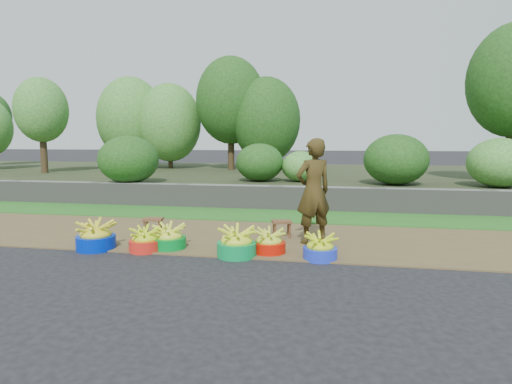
% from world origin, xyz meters
% --- Properties ---
extents(ground_plane, '(120.00, 120.00, 0.00)m').
position_xyz_m(ground_plane, '(0.00, 0.00, 0.00)').
color(ground_plane, black).
rests_on(ground_plane, ground).
extents(dirt_shoulder, '(80.00, 2.50, 0.02)m').
position_xyz_m(dirt_shoulder, '(0.00, 1.25, 0.01)').
color(dirt_shoulder, brown).
rests_on(dirt_shoulder, ground).
extents(grass_verge, '(80.00, 1.50, 0.04)m').
position_xyz_m(grass_verge, '(0.00, 3.25, 0.02)').
color(grass_verge, '#296E21').
rests_on(grass_verge, ground).
extents(retaining_wall, '(80.00, 0.35, 0.55)m').
position_xyz_m(retaining_wall, '(0.00, 4.10, 0.28)').
color(retaining_wall, slate).
rests_on(retaining_wall, ground).
extents(earth_bank, '(80.00, 10.00, 0.50)m').
position_xyz_m(earth_bank, '(0.00, 9.00, 0.25)').
color(earth_bank, '#2E371F').
rests_on(earth_bank, ground).
extents(vegetation, '(36.99, 8.09, 4.33)m').
position_xyz_m(vegetation, '(2.02, 8.54, 2.51)').
color(vegetation, '#362917').
rests_on(vegetation, earth_bank).
extents(basin_a, '(0.56, 0.56, 0.42)m').
position_xyz_m(basin_a, '(-2.10, 0.13, 0.19)').
color(basin_a, '#0022BC').
rests_on(basin_a, ground).
extents(basin_b, '(0.46, 0.46, 0.34)m').
position_xyz_m(basin_b, '(-1.34, 0.16, 0.15)').
color(basin_b, red).
rests_on(basin_b, ground).
extents(basin_c, '(0.49, 0.49, 0.37)m').
position_xyz_m(basin_c, '(-1.05, 0.33, 0.16)').
color(basin_c, '#008128').
rests_on(basin_c, ground).
extents(basin_d, '(0.54, 0.54, 0.41)m').
position_xyz_m(basin_d, '(0.01, 0.13, 0.18)').
color(basin_d, '#068F44').
rests_on(basin_d, ground).
extents(basin_e, '(0.46, 0.46, 0.34)m').
position_xyz_m(basin_e, '(0.42, 0.35, 0.15)').
color(basin_e, red).
rests_on(basin_e, ground).
extents(basin_f, '(0.46, 0.46, 0.34)m').
position_xyz_m(basin_f, '(1.14, 0.18, 0.15)').
color(basin_f, blue).
rests_on(basin_f, ground).
extents(stool_left, '(0.36, 0.30, 0.28)m').
position_xyz_m(stool_left, '(-1.64, 1.10, 0.24)').
color(stool_left, brown).
rests_on(stool_left, dirt_shoulder).
extents(stool_right, '(0.36, 0.31, 0.27)m').
position_xyz_m(stool_right, '(0.48, 1.31, 0.24)').
color(stool_right, brown).
rests_on(stool_right, dirt_shoulder).
extents(vendor_woman, '(0.69, 0.64, 1.59)m').
position_xyz_m(vendor_woman, '(0.99, 1.03, 0.82)').
color(vendor_woman, black).
rests_on(vendor_woman, dirt_shoulder).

